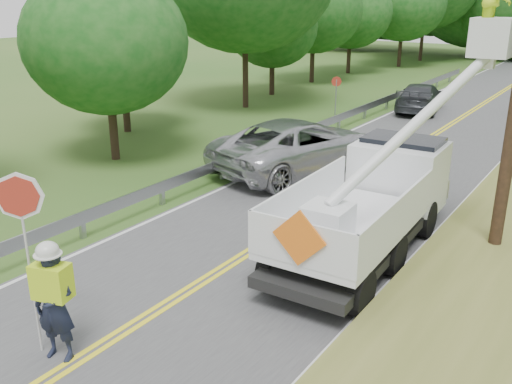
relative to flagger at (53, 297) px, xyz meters
The scene contains 8 objects.
ground 1.31m from the flagger, 48.86° to the right, with size 140.00×140.00×0.00m, color #285B1C.
road 13.67m from the flagger, 88.59° to the left, with size 7.20×96.00×0.03m.
guardrail 15.00m from the flagger, 104.23° to the left, with size 0.18×48.00×0.77m.
flagger is the anchor object (origin of this frame).
bucket_truck 8.24m from the flagger, 70.11° to the left, with size 3.63×6.93×6.71m.
suv_silver 12.05m from the flagger, 99.89° to the left, with size 3.09×6.70×1.86m, color #B3B3B9.
suv_darkgrey 25.07m from the flagger, 94.65° to the left, with size 2.08×5.11×1.48m, color #393D42.
stop_sign_permanent 20.06m from the flagger, 102.77° to the left, with size 0.46×0.22×2.31m.
Camera 1 is at (7.14, -4.58, 6.02)m, focal length 39.33 mm.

